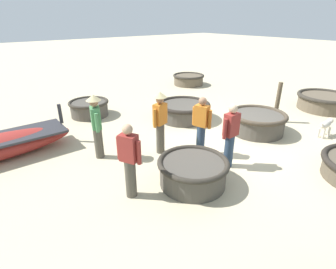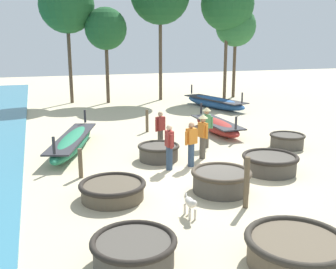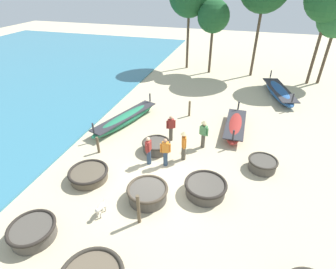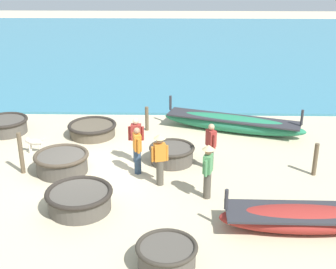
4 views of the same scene
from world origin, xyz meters
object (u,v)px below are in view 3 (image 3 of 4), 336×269
object	(u,v)px
long_boat_blue_hull	(235,126)
fisherman_standing_right	(204,132)
fisherman_with_hat	(184,144)
mooring_post_mid_beach	(189,109)
long_boat_red_hull	(279,92)
long_boat_green_hull	(125,119)
coracle_upturned	(205,188)
mooring_post_inland	(98,145)
fisherman_hauling	(171,128)
dog	(100,208)
coracle_nearest	(156,146)
coracle_beside_post	(148,193)
mooring_post_shoreline	(138,209)
coracle_far_right	(33,231)
tree_leftmost	(214,17)
coracle_front_right	(262,164)
coracle_weathered	(89,174)
fisherman_crouching	(149,150)
fisherman_standing_left	(165,151)

from	to	relation	value
long_boat_blue_hull	fisherman_standing_right	world-z (taller)	fisherman_standing_right
fisherman_with_hat	mooring_post_mid_beach	distance (m)	4.96
long_boat_red_hull	long_boat_green_hull	bearing A→B (deg)	-142.69
coracle_upturned	mooring_post_inland	world-z (taller)	mooring_post_inland
fisherman_with_hat	mooring_post_mid_beach	bearing A→B (deg)	98.79
fisherman_hauling	dog	distance (m)	6.26
coracle_nearest	long_boat_blue_hull	xyz separation A→B (m)	(3.96, 3.36, 0.01)
fisherman_with_hat	dog	bearing A→B (deg)	-116.96
long_boat_blue_hull	dog	world-z (taller)	long_boat_blue_hull
coracle_beside_post	fisherman_hauling	bearing A→B (deg)	93.83
long_boat_red_hull	fisherman_standing_right	world-z (taller)	fisherman_standing_right
fisherman_with_hat	mooring_post_shoreline	distance (m)	4.50
long_boat_green_hull	fisherman_standing_right	world-z (taller)	fisherman_standing_right
coracle_far_right	dog	bearing A→B (deg)	41.43
mooring_post_mid_beach	tree_leftmost	xyz separation A→B (m)	(-0.12, 9.67, 4.50)
fisherman_standing_right	fisherman_hauling	bearing A→B (deg)	173.74
long_boat_red_hull	mooring_post_mid_beach	bearing A→B (deg)	-139.14
long_boat_blue_hull	fisherman_with_hat	bearing A→B (deg)	-122.47
coracle_front_right	long_boat_blue_hull	distance (m)	3.74
fisherman_standing_right	mooring_post_mid_beach	world-z (taller)	fisherman_standing_right
long_boat_red_hull	fisherman_hauling	bearing A→B (deg)	-127.01
coracle_nearest	mooring_post_mid_beach	xyz separation A→B (m)	(0.84, 4.54, 0.22)
long_boat_red_hull	mooring_post_shoreline	xyz separation A→B (m)	(-6.00, -14.55, 0.32)
coracle_weathered	fisherman_crouching	world-z (taller)	fisherman_crouching
coracle_upturned	fisherman_crouching	bearing A→B (deg)	156.84
coracle_nearest	mooring_post_mid_beach	world-z (taller)	mooring_post_mid_beach
coracle_far_right	long_boat_red_hull	bearing A→B (deg)	59.89
coracle_upturned	dog	world-z (taller)	coracle_upturned
fisherman_with_hat	long_boat_green_hull	bearing A→B (deg)	149.00
coracle_nearest	fisherman_standing_left	world-z (taller)	fisherman_standing_left
fisherman_standing_left	fisherman_standing_right	world-z (taller)	fisherman_standing_right
coracle_beside_post	coracle_nearest	xyz separation A→B (m)	(-0.79, 3.53, -0.03)
dog	fisherman_standing_left	bearing A→B (deg)	67.76
fisherman_standing_left	dog	bearing A→B (deg)	-112.24
long_boat_blue_hull	mooring_post_inland	distance (m)	8.17
fisherman_standing_left	fisherman_hauling	bearing A→B (deg)	99.11
coracle_far_right	fisherman_standing_left	xyz separation A→B (m)	(3.39, 5.42, 0.52)
coracle_upturned	mooring_post_shoreline	size ratio (longest dim) A/B	1.34
coracle_weathered	long_boat_green_hull	size ratio (longest dim) A/B	0.33
fisherman_hauling	mooring_post_inland	world-z (taller)	fisherman_hauling
coracle_front_right	long_boat_green_hull	size ratio (longest dim) A/B	0.25
coracle_upturned	fisherman_crouching	world-z (taller)	fisherman_crouching
coracle_nearest	tree_leftmost	bearing A→B (deg)	87.06
coracle_beside_post	fisherman_with_hat	world-z (taller)	fisherman_with_hat
long_boat_blue_hull	dog	size ratio (longest dim) A/B	6.14
coracle_upturned	tree_leftmost	size ratio (longest dim) A/B	0.29
fisherman_with_hat	mooring_post_inland	size ratio (longest dim) A/B	1.73
long_boat_red_hull	long_boat_green_hull	distance (m)	12.26
coracle_beside_post	fisherman_standing_left	world-z (taller)	fisherman_standing_left
coracle_upturned	fisherman_with_hat	world-z (taller)	fisherman_with_hat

